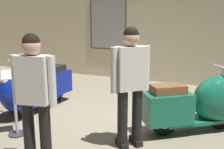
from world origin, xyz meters
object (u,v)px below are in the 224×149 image
at_px(scooter_1, 204,102).
at_px(visitor_1, 130,80).
at_px(visitor_0, 34,92).
at_px(info_stanchion, 15,109).
at_px(scooter_0, 32,88).

relative_size(scooter_1, visitor_1, 0.98).
bearing_deg(visitor_0, visitor_1, -55.68).
distance_m(scooter_1, info_stanchion, 3.07).
relative_size(visitor_0, info_stanchion, 1.58).
height_order(scooter_1, visitor_0, visitor_0).
height_order(scooter_1, info_stanchion, scooter_1).
distance_m(scooter_0, visitor_0, 2.07).
relative_size(visitor_0, visitor_1, 0.96).
xyz_separation_m(visitor_1, info_stanchion, (-1.80, -0.40, -0.57)).
height_order(scooter_0, info_stanchion, scooter_0).
bearing_deg(scooter_0, visitor_1, 79.11).
relative_size(scooter_1, visitor_0, 1.02).
height_order(scooter_0, visitor_0, visitor_0).
relative_size(scooter_0, info_stanchion, 1.71).
distance_m(visitor_0, visitor_1, 1.30).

